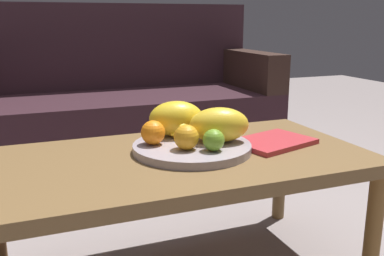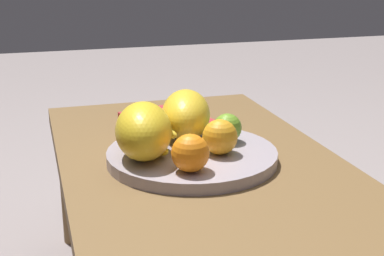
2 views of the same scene
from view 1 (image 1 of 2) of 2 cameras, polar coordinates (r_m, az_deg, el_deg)
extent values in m
cube|color=brown|center=(1.31, -1.94, -4.45)|extent=(1.15, 0.60, 0.04)
cylinder|color=brown|center=(1.46, 22.73, -12.38)|extent=(0.05, 0.05, 0.37)
cylinder|color=brown|center=(1.83, 11.48, -6.11)|extent=(0.05, 0.05, 0.37)
cube|color=#2E1920|center=(2.51, -8.68, -0.09)|extent=(1.70, 0.70, 0.40)
cube|color=#2D1A21|center=(2.71, -10.37, 10.53)|extent=(1.70, 0.14, 0.50)
cube|color=#301F1A|center=(2.73, 7.40, 7.71)|extent=(0.14, 0.70, 0.22)
cylinder|color=#9D919A|center=(1.34, 0.00, -2.59)|extent=(0.37, 0.37, 0.03)
ellipsoid|color=yellow|center=(1.42, -2.09, 1.24)|extent=(0.20, 0.15, 0.12)
ellipsoid|color=yellow|center=(1.35, 3.58, 0.41)|extent=(0.21, 0.16, 0.11)
sphere|color=orange|center=(1.27, -0.75, -1.22)|extent=(0.07, 0.07, 0.07)
sphere|color=orange|center=(1.33, -5.15, -0.61)|extent=(0.07, 0.07, 0.07)
sphere|color=orange|center=(1.43, 1.82, 0.47)|extent=(0.07, 0.07, 0.07)
sphere|color=olive|center=(1.26, 2.86, -1.60)|extent=(0.06, 0.06, 0.06)
ellipsoid|color=yellow|center=(1.42, -0.42, -0.37)|extent=(0.15, 0.08, 0.03)
ellipsoid|color=yellow|center=(1.43, 0.14, -0.32)|extent=(0.15, 0.07, 0.03)
ellipsoid|color=yellow|center=(1.42, 0.05, 0.68)|extent=(0.14, 0.12, 0.03)
cube|color=#B42F35|center=(1.45, 10.54, -1.77)|extent=(0.29, 0.24, 0.02)
camera|label=2|loc=(1.64, -44.56, 11.44)|focal=52.46mm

